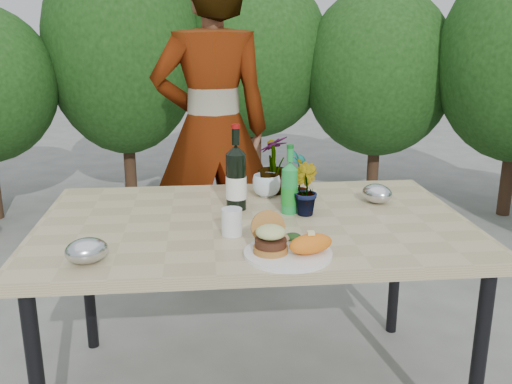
{
  "coord_description": "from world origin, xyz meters",
  "views": [
    {
      "loc": [
        -0.19,
        -2.02,
        1.45
      ],
      "look_at": [
        0.0,
        -0.08,
        0.88
      ],
      "focal_mm": 40.0,
      "sensor_mm": 36.0,
      "label": 1
    }
  ],
  "objects": [
    {
      "name": "foil_packet_left",
      "position": [
        -0.55,
        -0.36,
        0.79
      ],
      "size": [
        0.16,
        0.15,
        0.08
      ],
      "primitive_type": "ellipsoid",
      "rotation": [
        0.0,
        0.0,
        0.42
      ],
      "color": "#B7BBBF",
      "rests_on": "patio_table"
    },
    {
      "name": "patio_table",
      "position": [
        0.0,
        0.0,
        0.69
      ],
      "size": [
        1.6,
        1.0,
        0.75
      ],
      "color": "tan",
      "rests_on": "ground"
    },
    {
      "name": "seedling_mid",
      "position": [
        0.2,
        0.05,
        0.85
      ],
      "size": [
        0.12,
        0.13,
        0.2
      ],
      "primitive_type": "imported",
      "rotation": [
        0.0,
        0.0,
        1.9
      ],
      "color": "#22541D",
      "rests_on": "patio_table"
    },
    {
      "name": "sweet_potato",
      "position": [
        0.14,
        -0.38,
        0.8
      ],
      "size": [
        0.17,
        0.12,
        0.06
      ],
      "primitive_type": "ellipsoid",
      "rotation": [
        0.0,
        0.0,
        0.35
      ],
      "color": "orange",
      "rests_on": "dinner_plate"
    },
    {
      "name": "seedling_right",
      "position": [
        0.12,
        0.35,
        0.88
      ],
      "size": [
        0.2,
        0.2,
        0.25
      ],
      "primitive_type": "imported",
      "rotation": [
        0.0,
        0.0,
        3.91
      ],
      "color": "#295D1F",
      "rests_on": "patio_table"
    },
    {
      "name": "wine_bottle",
      "position": [
        -0.06,
        0.13,
        0.87
      ],
      "size": [
        0.08,
        0.08,
        0.34
      ],
      "rotation": [
        0.0,
        0.0,
        0.35
      ],
      "color": "black",
      "rests_on": "patio_table"
    },
    {
      "name": "foil_packet_right",
      "position": [
        0.52,
        0.16,
        0.79
      ],
      "size": [
        0.16,
        0.17,
        0.08
      ],
      "primitive_type": "ellipsoid",
      "rotation": [
        0.0,
        0.0,
        2.09
      ],
      "color": "silver",
      "rests_on": "patio_table"
    },
    {
      "name": "burger_stack",
      "position": [
        0.02,
        -0.35,
        0.81
      ],
      "size": [
        0.11,
        0.16,
        0.11
      ],
      "color": "#B7722D",
      "rests_on": "dinner_plate"
    },
    {
      "name": "seedling_left",
      "position": [
        0.2,
        0.16,
        0.87
      ],
      "size": [
        0.14,
        0.15,
        0.23
      ],
      "primitive_type": "imported",
      "rotation": [
        0.0,
        0.0,
        1.0
      ],
      "color": "#25501B",
      "rests_on": "patio_table"
    },
    {
      "name": "grilled_veg",
      "position": [
        0.09,
        -0.27,
        0.78
      ],
      "size": [
        0.08,
        0.05,
        0.03
      ],
      "color": "olive",
      "rests_on": "dinner_plate"
    },
    {
      "name": "sparkling_water",
      "position": [
        0.14,
        0.07,
        0.85
      ],
      "size": [
        0.07,
        0.07,
        0.27
      ],
      "rotation": [
        0.0,
        0.0,
        0.14
      ],
      "color": "#1A923B",
      "rests_on": "patio_table"
    },
    {
      "name": "dinner_plate",
      "position": [
        0.07,
        -0.36,
        0.76
      ],
      "size": [
        0.28,
        0.28,
        0.01
      ],
      "primitive_type": "cylinder",
      "color": "white",
      "rests_on": "patio_table"
    },
    {
      "name": "person",
      "position": [
        -0.13,
        1.08,
        0.9
      ],
      "size": [
        0.7,
        0.51,
        1.79
      ],
      "primitive_type": "imported",
      "rotation": [
        0.0,
        0.0,
        3.27
      ],
      "color": "#A17350",
      "rests_on": "ground"
    },
    {
      "name": "shrub_hedge",
      "position": [
        0.32,
        1.67,
        1.14
      ],
      "size": [
        6.84,
        5.05,
        2.15
      ],
      "color": "#382316",
      "rests_on": "ground"
    },
    {
      "name": "plastic_cup",
      "position": [
        -0.09,
        -0.16,
        0.8
      ],
      "size": [
        0.07,
        0.07,
        0.09
      ],
      "primitive_type": "cylinder",
      "color": "silver",
      "rests_on": "patio_table"
    },
    {
      "name": "blue_bowl",
      "position": [
        0.08,
        0.3,
        0.8
      ],
      "size": [
        0.14,
        0.14,
        0.09
      ],
      "primitive_type": "imported",
      "rotation": [
        0.0,
        0.0,
        -0.25
      ],
      "color": "white",
      "rests_on": "patio_table"
    }
  ]
}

